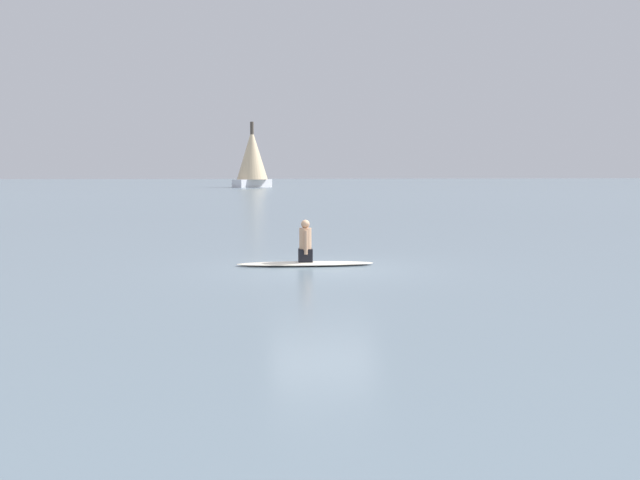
{
  "coord_description": "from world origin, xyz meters",
  "views": [
    {
      "loc": [
        2.47,
        16.84,
        2.33
      ],
      "look_at": [
        -0.01,
        -0.72,
        0.63
      ],
      "focal_mm": 40.6,
      "sensor_mm": 36.0,
      "label": 1
    }
  ],
  "objects": [
    {
      "name": "surfboard",
      "position": [
        0.35,
        -0.73,
        0.05
      ],
      "size": [
        3.42,
        0.85,
        0.1
      ],
      "primitive_type": "ellipsoid",
      "rotation": [
        0.0,
        0.0,
        3.09
      ],
      "color": "silver",
      "rests_on": "ground"
    },
    {
      "name": "ground_plane",
      "position": [
        0.0,
        0.0,
        0.0
      ],
      "size": [
        400.0,
        400.0,
        0.0
      ],
      "primitive_type": "plane",
      "color": "slate"
    },
    {
      "name": "person_paddler",
      "position": [
        0.35,
        -0.73,
        0.57
      ],
      "size": [
        0.36,
        0.45,
        1.04
      ],
      "rotation": [
        0.0,
        0.0,
        3.09
      ],
      "color": "black",
      "rests_on": "surfboard"
    },
    {
      "name": "sailboat_near_right",
      "position": [
        -2.42,
        -86.9,
        4.36
      ],
      "size": [
        6.2,
        6.2,
        9.26
      ],
      "rotation": [
        0.0,
        0.0,
        0.75
      ],
      "color": "silver",
      "rests_on": "ground"
    }
  ]
}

